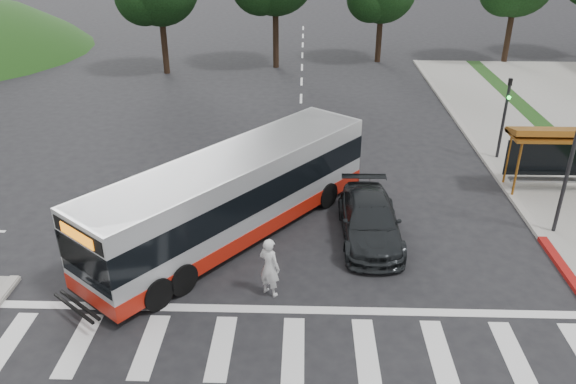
{
  "coord_description": "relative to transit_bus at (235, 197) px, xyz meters",
  "views": [
    {
      "loc": [
        0.21,
        -16.87,
        10.85
      ],
      "look_at": [
        -0.34,
        1.47,
        1.6
      ],
      "focal_mm": 35.0,
      "sensor_mm": 36.0,
      "label": 1
    }
  ],
  "objects": [
    {
      "name": "bus_shelter",
      "position": [
        13.04,
        4.01,
        0.77
      ],
      "size": [
        4.2,
        1.6,
        2.86
      ],
      "color": "#945618",
      "rests_on": "sidewalk_east"
    },
    {
      "name": "traffic_signal_ne_short",
      "position": [
        11.84,
        7.4,
        0.9
      ],
      "size": [
        0.18,
        0.37,
        4.0
      ],
      "color": "black",
      "rests_on": "ground"
    },
    {
      "name": "sidewalk_east",
      "position": [
        13.24,
        6.91,
        -1.52
      ],
      "size": [
        4.0,
        40.0,
        0.12
      ],
      "primitive_type": "cube",
      "color": "gray",
      "rests_on": "ground"
    },
    {
      "name": "transit_bus",
      "position": [
        0.0,
        0.0,
        0.0
      ],
      "size": [
        9.67,
        11.2,
        3.15
      ],
      "primitive_type": null,
      "rotation": [
        0.0,
        0.0,
        -0.67
      ],
      "color": "#B8BABD",
      "rests_on": "ground"
    },
    {
      "name": "pedestrian",
      "position": [
        1.44,
        -3.59,
        -0.58
      ],
      "size": [
        0.87,
        0.81,
        2.0
      ],
      "primitive_type": "imported",
      "rotation": [
        0.0,
        0.0,
        2.55
      ],
      "color": "silver",
      "rests_on": "ground"
    },
    {
      "name": "curb_east",
      "position": [
        11.24,
        6.91,
        -1.5
      ],
      "size": [
        0.3,
        40.0,
        0.15
      ],
      "primitive_type": "cube",
      "color": "#9E9991",
      "rests_on": "ground"
    },
    {
      "name": "ground",
      "position": [
        2.24,
        -1.09,
        -1.58
      ],
      "size": [
        140.0,
        140.0,
        0.0
      ],
      "primitive_type": "plane",
      "color": "black",
      "rests_on": "ground"
    },
    {
      "name": "crosswalk_ladder",
      "position": [
        2.24,
        -6.09,
        -1.57
      ],
      "size": [
        18.0,
        2.6,
        0.01
      ],
      "primitive_type": "cube",
      "color": "silver",
      "rests_on": "ground"
    },
    {
      "name": "dark_sedan",
      "position": [
        4.89,
        -0.12,
        -0.83
      ],
      "size": [
        2.16,
        5.17,
        1.49
      ],
      "primitive_type": "imported",
      "rotation": [
        0.0,
        0.0,
        0.01
      ],
      "color": "#212426",
      "rests_on": "ground"
    }
  ]
}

